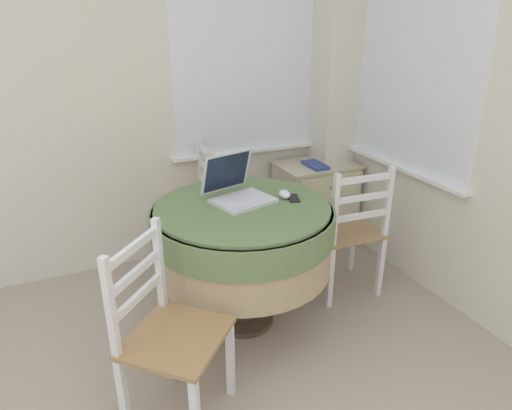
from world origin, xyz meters
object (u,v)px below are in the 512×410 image
Objects in this scene: dining_chair_near_back_window at (197,211)px; dining_chair_near_right_window at (348,232)px; round_dining_table at (243,233)px; laptop at (237,190)px; computer_mouse at (284,194)px; book_on_cabinet at (315,165)px; dining_chair_camera_near at (167,334)px; corner_cabinet at (315,203)px; cell_phone at (293,198)px.

dining_chair_near_back_window is 1.07m from dining_chair_near_right_window.
laptop is at bearing 83.87° from round_dining_table.
book_on_cabinet is (0.63, 0.70, -0.11)m from computer_mouse.
computer_mouse is (0.25, -0.10, -0.03)m from laptop.
round_dining_table is at bearing -87.13° from dining_chair_near_back_window.
computer_mouse is 0.10× the size of dining_chair_near_back_window.
dining_chair_near_right_window is at bearing 21.91° from dining_chair_camera_near.
dining_chair_near_back_window is at bearing 111.81° from computer_mouse.
laptop is 0.76m from dining_chair_near_back_window.
round_dining_table reaches higher than book_on_cabinet.
computer_mouse is 1.12m from corner_cabinet.
cell_phone is 0.92m from dining_chair_near_back_window.
cell_phone is (0.30, -0.03, 0.18)m from round_dining_table.
cell_phone is 0.56× the size of book_on_cabinet.
dining_chair_near_right_window is 1.00× the size of dining_chair_camera_near.
dining_chair_near_right_window is at bearing -102.35° from book_on_cabinet.
dining_chair_near_right_window is at bearing 3.06° from computer_mouse.
book_on_cabinet is at bearing 38.21° from round_dining_table.
computer_mouse is 0.88m from dining_chair_near_back_window.
cell_phone is at bearing -23.41° from laptop.
dining_chair_near_back_window is 0.96m from book_on_cabinet.
dining_chair_near_right_window is at bearing -105.31° from corner_cabinet.
round_dining_table is 0.76m from dining_chair_near_right_window.
cell_phone is 1.11m from corner_cabinet.
dining_chair_near_right_window and dining_chair_camera_near have the same top height.
dining_chair_near_right_window is 3.87× the size of book_on_cabinet.
book_on_cabinet is (0.93, -0.05, 0.24)m from dining_chair_near_back_window.
round_dining_table is 0.33m from computer_mouse.
round_dining_table is 1.25m from corner_cabinet.
cell_phone is 0.95m from book_on_cabinet.
corner_cabinet is at bearing 48.99° from book_on_cabinet.
dining_chair_near_back_window reaches higher than round_dining_table.
round_dining_table is 1.14× the size of dining_chair_near_back_window.
computer_mouse is 0.60m from dining_chair_near_right_window.
dining_chair_near_back_window reaches higher than computer_mouse.
cell_phone is (0.04, -0.03, -0.02)m from computer_mouse.
dining_chair_near_back_window is at bearing 113.64° from cell_phone.
round_dining_table is at bearing -96.13° from laptop.
computer_mouse is at bearing -20.76° from laptop.
dining_chair_camera_near is (-0.53, -1.25, 0.00)m from dining_chair_near_back_window.
corner_cabinet is at bearing 50.94° from cell_phone.
dining_chair_near_back_window is (-0.04, 0.76, -0.15)m from round_dining_table.
book_on_cabinet is (0.15, 0.67, 0.24)m from dining_chair_near_right_window.
dining_chair_near_back_window is at bearing 176.92° from book_on_cabinet.
laptop reaches higher than dining_chair_camera_near.
dining_chair_camera_near is at bearing -151.63° from cell_phone.
dining_chair_near_back_window is at bearing -179.31° from corner_cabinet.
book_on_cabinet is at bearing -131.01° from corner_cabinet.
laptop is at bearing 156.59° from cell_phone.
dining_chair_camera_near is (-1.32, -0.53, 0.00)m from dining_chair_near_right_window.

